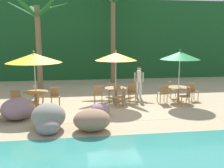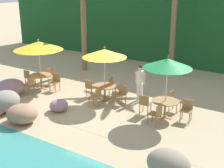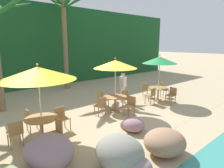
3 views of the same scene
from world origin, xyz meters
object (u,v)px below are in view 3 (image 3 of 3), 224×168
object	(u,v)px
dining_table_orange	(115,99)
dining_table_yellow	(42,121)
umbrella_yellow	(38,73)
dining_table_green	(158,90)
chair_green_inland	(146,89)
chair_orange_seaward	(126,97)
chair_green_left	(151,95)
chair_green_seaward	(163,89)
palm_tree_second	(64,23)
chair_yellow_left	(15,132)
chair_orange_inland	(102,98)
chair_orange_left	(101,105)
chair_yellow_inland	(30,118)
umbrella_orange	(115,64)
waiter_in_white	(123,85)
chair_orange_right	(130,104)
umbrella_green	(160,60)
chair_yellow_right	(56,132)
chair_yellow_seaward	(62,117)
chair_green_right	(172,94)

from	to	relation	value
dining_table_orange	dining_table_yellow	bearing A→B (deg)	-173.90
umbrella_yellow	dining_table_green	world-z (taller)	umbrella_yellow
dining_table_yellow	chair_green_inland	xyz separation A→B (m)	(6.80, 1.04, -0.10)
chair_orange_seaward	chair_green_left	distance (m)	1.49
chair_green_seaward	palm_tree_second	world-z (taller)	palm_tree_second
chair_green_inland	chair_yellow_left	bearing A→B (deg)	-171.84
dining_table_orange	chair_green_seaward	distance (m)	3.93
chair_orange_inland	dining_table_orange	bearing A→B (deg)	-81.53
chair_orange_left	chair_green_left	xyz separation A→B (m)	(3.12, -0.39, 0.00)
chair_green_seaward	chair_green_inland	bearing A→B (deg)	142.36
chair_yellow_left	chair_yellow_inland	bearing A→B (deg)	49.78
umbrella_orange	palm_tree_second	distance (m)	6.45
chair_yellow_left	waiter_in_white	distance (m)	6.09
chair_green_inland	waiter_in_white	bearing A→B (deg)	172.52
chair_yellow_inland	chair_green_inland	size ratio (longest dim) A/B	1.00
chair_orange_right	umbrella_green	bearing A→B (deg)	12.02
chair_orange_seaward	dining_table_yellow	bearing A→B (deg)	-173.92
chair_orange_left	dining_table_orange	bearing A→B (deg)	-0.46
umbrella_yellow	dining_table_orange	xyz separation A→B (m)	(3.71, 0.40, -1.64)
umbrella_yellow	dining_table_yellow	bearing A→B (deg)	3.58
chair_green_inland	chair_orange_inland	bearing A→B (deg)	176.39
chair_yellow_right	chair_yellow_seaward	bearing A→B (deg)	54.82
chair_yellow_left	waiter_in_white	bearing A→B (deg)	12.62
chair_yellow_right	waiter_in_white	world-z (taller)	waiter_in_white
chair_orange_seaward	chair_orange_inland	bearing A→B (deg)	142.24
chair_yellow_right	chair_orange_left	xyz separation A→B (m)	(2.75, 1.25, 0.00)
chair_yellow_left	chair_green_right	world-z (taller)	same
dining_table_green	chair_green_right	bearing A→B (deg)	-88.21
chair_orange_seaward	chair_orange_right	distance (m)	1.18
chair_orange_right	chair_green_seaward	xyz separation A→B (m)	(3.80, 0.84, 0.00)
chair_orange_inland	chair_green_left	world-z (taller)	same
umbrella_green	chair_green_inland	world-z (taller)	umbrella_green
chair_yellow_seaward	dining_table_orange	world-z (taller)	chair_yellow_seaward
chair_yellow_inland	dining_table_orange	bearing A→B (deg)	-6.84
umbrella_orange	chair_green_inland	world-z (taller)	umbrella_orange
dining_table_yellow	umbrella_orange	world-z (taller)	umbrella_orange
chair_orange_right	chair_green_inland	bearing A→B (deg)	26.65
umbrella_orange	chair_yellow_inland	bearing A→B (deg)	173.16
dining_table_yellow	dining_table_green	size ratio (longest dim) A/B	1.00
chair_orange_seaward	chair_green_right	bearing A→B (deg)	-26.90
umbrella_orange	chair_orange_seaward	distance (m)	1.94
chair_green_left	chair_green_right	distance (m)	1.10
chair_yellow_seaward	dining_table_yellow	bearing A→B (deg)	-167.00
chair_green_left	chair_yellow_inland	bearing A→B (deg)	172.15
chair_yellow_inland	dining_table_orange	size ratio (longest dim) A/B	0.79
dining_table_yellow	chair_green_inland	world-z (taller)	chair_green_inland
chair_yellow_right	chair_yellow_left	bearing A→B (deg)	140.33
umbrella_orange	chair_orange_seaward	xyz separation A→B (m)	(0.85, 0.09, -1.74)
chair_yellow_left	dining_table_green	distance (m)	7.67
chair_green_seaward	palm_tree_second	distance (m)	7.88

